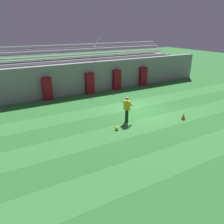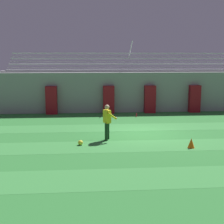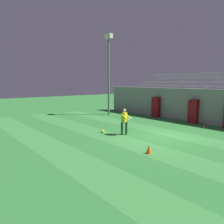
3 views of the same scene
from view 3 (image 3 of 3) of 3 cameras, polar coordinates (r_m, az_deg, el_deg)
ground_plane at (r=13.61m, az=12.66°, el=-6.58°), size 80.00×80.00×0.00m
turf_stripe_near at (r=9.82m, az=-10.17°, el=-12.18°), size 28.00×1.84×0.01m
turf_stripe_mid at (r=11.94m, az=5.67°, el=-8.46°), size 28.00×1.84×0.01m
turf_stripe_far at (r=14.69m, az=16.00°, el=-5.62°), size 28.00×1.84×0.01m
back_wall at (r=18.85m, az=25.15°, el=1.17°), size 24.00×0.60×2.80m
padding_pillar_gate_left at (r=19.10m, az=20.46°, el=0.15°), size 0.76×0.44×1.90m
padding_pillar_far_left at (r=21.32m, az=11.39°, el=1.24°), size 0.76×0.44×1.90m
floodlight_pole at (r=22.31m, az=-0.89°, el=12.29°), size 0.90×0.36×8.02m
goalkeeper at (r=13.89m, az=3.28°, el=-2.09°), size 0.67×0.71×1.67m
soccer_ball at (r=14.49m, az=-2.44°, el=-5.07°), size 0.22×0.22×0.22m
traffic_cone at (r=10.57m, az=9.64°, el=-9.54°), size 0.30×0.30×0.42m
water_bottle at (r=17.16m, az=22.84°, el=-3.62°), size 0.07×0.07×0.24m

